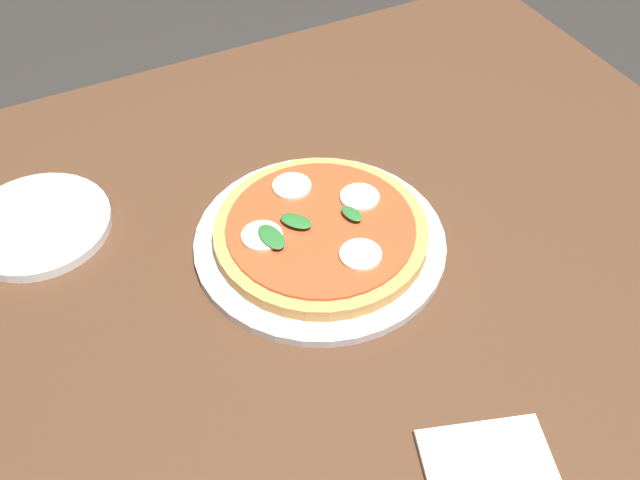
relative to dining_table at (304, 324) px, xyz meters
name	(u,v)px	position (x,y,z in m)	size (l,w,h in m)	color
dining_table	(304,324)	(0.00, 0.00, 0.00)	(1.33, 1.06, 0.72)	#4C301E
serving_tray	(320,242)	(-0.04, -0.04, 0.10)	(0.32, 0.32, 0.01)	silver
pizza	(321,231)	(-0.05, -0.05, 0.11)	(0.27, 0.27, 0.03)	tan
plate_white	(38,225)	(0.27, -0.24, 0.10)	(0.19, 0.19, 0.01)	white
napkin	(488,464)	(-0.06, 0.30, 0.09)	(0.13, 0.09, 0.01)	white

